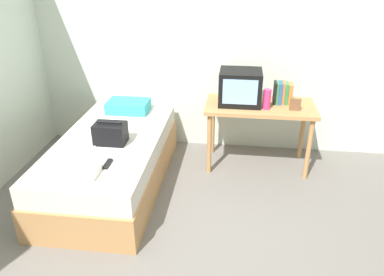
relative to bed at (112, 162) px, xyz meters
name	(u,v)px	position (x,y,z in m)	size (l,w,h in m)	color
ground_plane	(176,249)	(0.81, -0.89, -0.26)	(8.00, 8.00, 0.00)	slate
wall_back	(202,40)	(0.81, 1.11, 1.04)	(5.20, 0.10, 2.60)	silver
bed	(112,162)	(0.00, 0.00, 0.00)	(1.00, 2.00, 0.54)	#B27F4C
desk	(260,113)	(1.49, 0.60, 0.38)	(1.16, 0.60, 0.74)	#B27F4C
tv	(240,87)	(1.26, 0.61, 0.65)	(0.44, 0.39, 0.36)	black
water_bottle	(267,99)	(1.54, 0.49, 0.58)	(0.08, 0.08, 0.21)	#E53372
book_row	(283,93)	(1.72, 0.68, 0.59)	(0.19, 0.16, 0.24)	black
picture_frame	(295,105)	(1.83, 0.48, 0.53)	(0.11, 0.02, 0.13)	brown
pillow	(128,106)	(-0.01, 0.72, 0.33)	(0.47, 0.32, 0.13)	#33A8B7
handbag	(110,133)	(0.05, -0.10, 0.37)	(0.30, 0.20, 0.22)	black
magazine	(80,152)	(-0.17, -0.34, 0.28)	(0.21, 0.29, 0.01)	white
remote_dark	(108,164)	(0.16, -0.52, 0.28)	(0.04, 0.16, 0.02)	black
remote_silver	(96,127)	(-0.22, 0.22, 0.28)	(0.04, 0.14, 0.02)	#B7B7BC
folded_towel	(82,171)	(0.00, -0.69, 0.30)	(0.28, 0.22, 0.06)	white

